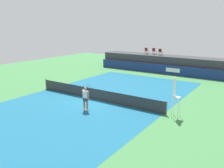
{
  "coord_description": "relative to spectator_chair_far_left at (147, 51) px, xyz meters",
  "views": [
    {
      "loc": [
        11.67,
        -14.92,
        6.08
      ],
      "look_at": [
        0.28,
        2.0,
        1.0
      ],
      "focal_mm": 37.55,
      "sensor_mm": 36.0,
      "label": 1
    }
  ],
  "objects": [
    {
      "name": "ground_plane",
      "position": [
        2.8,
        -12.32,
        -2.69
      ],
      "size": [
        48.0,
        48.0,
        0.0
      ],
      "primitive_type": "plane",
      "color": "#3D7A42"
    },
    {
      "name": "court_inner",
      "position": [
        2.8,
        -15.32,
        -2.69
      ],
      "size": [
        12.0,
        22.0,
        0.0
      ],
      "primitive_type": "cube",
      "color": "#16597A",
      "rests_on": "ground"
    },
    {
      "name": "sponsor_wall",
      "position": [
        2.81,
        -1.82,
        -2.09
      ],
      "size": [
        18.0,
        0.22,
        1.2
      ],
      "color": "navy",
      "rests_on": "ground"
    },
    {
      "name": "spectator_platform",
      "position": [
        2.8,
        -0.02,
        -1.59
      ],
      "size": [
        18.0,
        2.8,
        2.2
      ],
      "primitive_type": "cube",
      "color": "#38383D",
      "rests_on": "ground"
    },
    {
      "name": "spectator_chair_far_left",
      "position": [
        0.0,
        0.0,
        0.0
      ],
      "size": [
        0.48,
        0.48,
        0.89
      ],
      "color": "#561919",
      "rests_on": "spectator_platform"
    },
    {
      "name": "spectator_chair_left",
      "position": [
        1.06,
        0.2,
        0.0
      ],
      "size": [
        0.48,
        0.48,
        0.89
      ],
      "color": "#561919",
      "rests_on": "spectator_platform"
    },
    {
      "name": "spectator_chair_center",
      "position": [
        2.19,
        -0.26,
        0.0
      ],
      "size": [
        0.48,
        0.48,
        0.89
      ],
      "color": "#561919",
      "rests_on": "spectator_platform"
    },
    {
      "name": "umpire_chair",
      "position": [
        9.56,
        -15.32,
        -1.11
      ],
      "size": [
        0.45,
        0.45,
        2.76
      ],
      "color": "white",
      "rests_on": "ground"
    },
    {
      "name": "tennis_net",
      "position": [
        2.8,
        -15.32,
        -2.22
      ],
      "size": [
        12.4,
        0.02,
        0.95
      ],
      "primitive_type": "cube",
      "color": "#2D2D2D",
      "rests_on": "ground"
    },
    {
      "name": "net_post_near",
      "position": [
        -3.4,
        -15.32,
        -2.19
      ],
      "size": [
        0.1,
        0.1,
        1.0
      ],
      "primitive_type": "cylinder",
      "color": "#4C4C51",
      "rests_on": "ground"
    },
    {
      "name": "net_post_far",
      "position": [
        9.0,
        -15.32,
        -2.19
      ],
      "size": [
        0.1,
        0.1,
        1.0
      ],
      "primitive_type": "cylinder",
      "color": "#4C4C51",
      "rests_on": "ground"
    },
    {
      "name": "tennis_player",
      "position": [
        3.71,
        -17.72,
        -1.73
      ],
      "size": [
        0.88,
        1.12,
        1.77
      ],
      "color": "white",
      "rests_on": "court_inner"
    },
    {
      "name": "tennis_ball",
      "position": [
        2.01,
        -13.54,
        -2.66
      ],
      "size": [
        0.07,
        0.07,
        0.07
      ],
      "primitive_type": "sphere",
      "color": "#D8EA33",
      "rests_on": "court_inner"
    }
  ]
}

